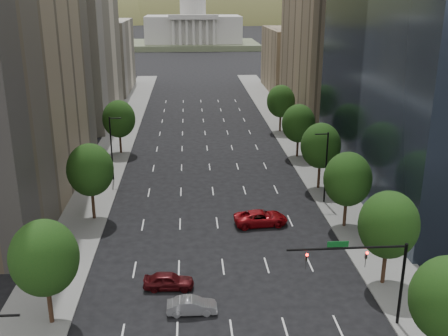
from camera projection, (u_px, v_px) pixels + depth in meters
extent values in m
cube|color=slate|center=(93.00, 193.00, 67.48)|extent=(6.00, 200.00, 0.15)
cube|color=slate|center=(329.00, 188.00, 69.49)|extent=(6.00, 200.00, 0.15)
cube|color=beige|center=(74.00, 31.00, 101.99)|extent=(14.00, 30.00, 35.00)
cube|color=beige|center=(103.00, 56.00, 135.90)|extent=(14.00, 26.00, 18.00)
cube|color=#8C7759|center=(329.00, 44.00, 103.19)|extent=(14.00, 30.00, 30.00)
cube|color=#8C7759|center=(295.00, 60.00, 136.63)|extent=(14.00, 26.00, 16.00)
cylinder|color=#382316|center=(384.00, 264.00, 46.08)|extent=(0.36, 0.36, 4.00)
ellipsoid|color=#0E3510|center=(389.00, 225.00, 44.88)|extent=(5.20, 5.20, 5.98)
cylinder|color=#382316|center=(345.00, 211.00, 57.44)|extent=(0.36, 0.36, 3.90)
ellipsoid|color=#0E3510|center=(348.00, 179.00, 56.28)|extent=(5.20, 5.20, 5.98)
cylinder|color=#382316|center=(319.00, 174.00, 68.76)|extent=(0.36, 0.36, 4.10)
ellipsoid|color=#0E3510|center=(321.00, 146.00, 67.54)|extent=(5.20, 5.20, 5.98)
cylinder|color=#382316|center=(297.00, 146.00, 82.05)|extent=(0.36, 0.36, 3.80)
ellipsoid|color=#0E3510|center=(299.00, 123.00, 80.91)|extent=(5.20, 5.20, 5.98)
cylinder|color=#382316|center=(280.00, 121.00, 97.15)|extent=(0.36, 0.36, 4.00)
ellipsoid|color=#0E3510|center=(281.00, 101.00, 95.96)|extent=(5.20, 5.20, 5.98)
cylinder|color=#382316|center=(50.00, 301.00, 40.48)|extent=(0.36, 0.36, 4.00)
ellipsoid|color=#0E3510|center=(44.00, 258.00, 39.28)|extent=(5.20, 5.20, 5.98)
cylinder|color=#382316|center=(93.00, 202.00, 59.37)|extent=(0.36, 0.36, 4.15)
ellipsoid|color=#0E3510|center=(90.00, 170.00, 58.13)|extent=(5.20, 5.20, 5.98)
cylinder|color=#382316|center=(120.00, 141.00, 83.99)|extent=(0.36, 0.36, 3.95)
ellipsoid|color=#0E3510|center=(119.00, 119.00, 82.81)|extent=(5.20, 5.20, 5.98)
cylinder|color=black|center=(326.00, 168.00, 63.22)|extent=(0.20, 0.20, 9.00)
cylinder|color=black|center=(322.00, 134.00, 61.80)|extent=(1.60, 0.14, 0.14)
cylinder|color=black|center=(4.00, 316.00, 27.05)|extent=(1.60, 0.14, 0.14)
cylinder|color=black|center=(112.00, 149.00, 70.93)|extent=(0.20, 0.20, 9.00)
cylinder|color=black|center=(115.00, 118.00, 69.61)|extent=(1.60, 0.14, 0.14)
cylinder|color=black|center=(402.00, 285.00, 39.86)|extent=(0.24, 0.24, 7.00)
cylinder|color=black|center=(347.00, 248.00, 38.52)|extent=(9.00, 0.18, 0.18)
imported|color=black|center=(366.00, 254.00, 38.79)|extent=(0.18, 0.22, 1.10)
imported|color=black|center=(306.00, 256.00, 38.50)|extent=(0.18, 0.22, 1.10)
sphere|color=#FF0C07|center=(367.00, 253.00, 38.56)|extent=(0.20, 0.20, 0.20)
sphere|color=#FF0C07|center=(307.00, 255.00, 38.27)|extent=(0.20, 0.20, 0.20)
cube|color=#0C591E|center=(338.00, 244.00, 38.36)|extent=(1.60, 0.06, 0.45)
cube|color=#596647|center=(194.00, 45.00, 247.81)|extent=(60.00, 40.00, 2.50)
cube|color=silver|center=(193.00, 29.00, 245.51)|extent=(44.00, 26.00, 12.00)
cube|color=silver|center=(193.00, 17.00, 230.36)|extent=(22.00, 4.00, 2.00)
cylinder|color=silver|center=(193.00, 8.00, 242.48)|extent=(12.00, 12.00, 7.00)
ellipsoid|color=olive|center=(55.00, 51.00, 542.91)|extent=(380.00, 342.00, 190.00)
ellipsoid|color=olive|center=(225.00, 54.00, 595.20)|extent=(440.00, 396.00, 240.00)
ellipsoid|color=olive|center=(361.00, 44.00, 641.83)|extent=(360.00, 324.00, 200.00)
imported|color=#450B0E|center=(169.00, 281.00, 45.73)|extent=(4.50, 2.04, 1.50)
imported|color=gray|center=(192.00, 306.00, 42.22)|extent=(4.08, 1.45, 1.34)
imported|color=maroon|center=(261.00, 218.00, 58.30)|extent=(6.21, 3.34, 1.66)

